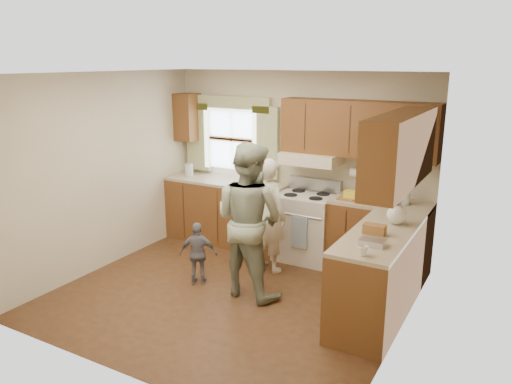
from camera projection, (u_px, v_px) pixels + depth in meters
The scene contains 6 objects.
room at pixel (230, 190), 5.47m from camera, with size 3.80×3.80×3.80m.
kitchen_fixtures at pixel (319, 209), 6.19m from camera, with size 3.80×2.25×2.15m.
stove at pixel (306, 226), 6.74m from camera, with size 0.76×0.67×1.07m.
woman_left at pixel (269, 215), 6.30m from camera, with size 0.54×0.35×1.47m, color silver.
woman_right at pixel (249, 220), 5.61m from camera, with size 0.87×0.67×1.78m, color #213B27.
child at pixel (198, 254), 5.98m from camera, with size 0.45×0.19×0.77m, color slate.
Camera 1 is at (2.84, -4.47, 2.64)m, focal length 35.00 mm.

